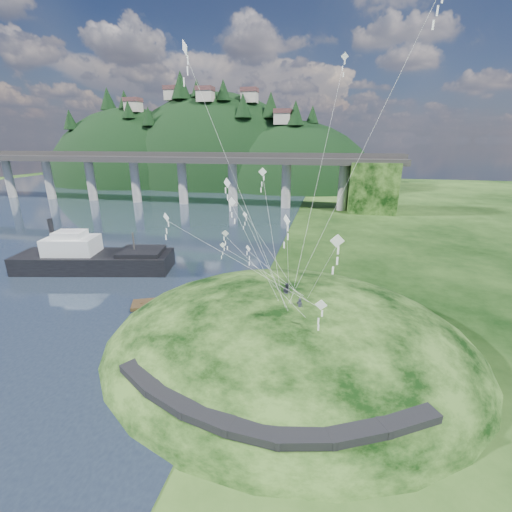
# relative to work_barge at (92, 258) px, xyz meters

# --- Properties ---
(ground) EXTENTS (320.00, 320.00, 0.00)m
(ground) POSITION_rel_work_barge_xyz_m (22.58, -14.85, -1.94)
(ground) COLOR black
(ground) RESTS_ON ground
(grass_hill) EXTENTS (36.00, 32.00, 13.00)m
(grass_hill) POSITION_rel_work_barge_xyz_m (30.58, -12.85, -3.44)
(grass_hill) COLOR black
(grass_hill) RESTS_ON ground
(footpath) EXTENTS (22.29, 5.84, 0.83)m
(footpath) POSITION_rel_work_barge_xyz_m (30.05, -24.59, 0.14)
(footpath) COLOR black
(footpath) RESTS_ON ground
(bridge) EXTENTS (160.00, 11.00, 15.00)m
(bridge) POSITION_rel_work_barge_xyz_m (-3.87, 55.22, 7.76)
(bridge) COLOR #2D2B2B
(bridge) RESTS_ON ground
(far_ridge) EXTENTS (153.00, 70.00, 94.50)m
(far_ridge) POSITION_rel_work_barge_xyz_m (-21.00, 107.32, -9.38)
(far_ridge) COLOR black
(far_ridge) RESTS_ON ground
(work_barge) EXTENTS (22.92, 10.38, 7.75)m
(work_barge) POSITION_rel_work_barge_xyz_m (0.00, 0.00, 0.00)
(work_barge) COLOR black
(work_barge) RESTS_ON ground
(wooden_dock) EXTENTS (15.15, 8.25, 1.10)m
(wooden_dock) POSITION_rel_work_barge_xyz_m (19.52, -7.12, -1.46)
(wooden_dock) COLOR #342415
(wooden_dock) RESTS_ON ground
(kite_flyers) EXTENTS (2.28, 3.27, 1.93)m
(kite_flyers) POSITION_rel_work_barge_xyz_m (30.60, -13.17, 3.93)
(kite_flyers) COLOR #282835
(kite_flyers) RESTS_ON ground
(kite_swarm) EXTENTS (19.80, 18.02, 21.69)m
(kite_swarm) POSITION_rel_work_barge_xyz_m (28.35, -13.69, 12.38)
(kite_swarm) COLOR white
(kite_swarm) RESTS_ON ground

